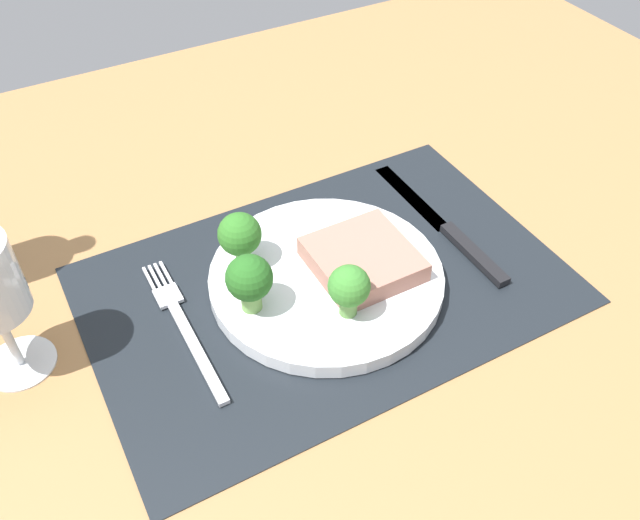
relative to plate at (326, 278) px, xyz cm
name	(u,v)px	position (x,y,z in cm)	size (l,w,h in cm)	color
ground_plane	(326,296)	(0.00, 0.00, -2.60)	(140.00, 110.00, 3.00)	#996D42
placemat	(326,285)	(0.00, 0.00, -0.95)	(47.00, 30.96, 0.30)	black
plate	(326,278)	(0.00, 0.00, 0.00)	(23.36, 23.36, 1.60)	silver
steak	(363,259)	(3.54, -1.02, 1.87)	(9.60, 9.78, 2.13)	#9E6B5B
broccoli_back_left	(349,288)	(-0.78, -5.57, 4.15)	(3.93, 3.93, 5.52)	#5B8942
broccoli_near_steak	(240,235)	(-6.62, 5.49, 4.34)	(4.33, 4.33, 5.80)	#5B8942
broccoli_near_fork	(249,280)	(-8.36, -0.65, 4.46)	(4.39, 4.39, 6.10)	#6B994C
fork	(184,326)	(-14.61, 1.42, -0.55)	(2.40, 19.20, 0.50)	silver
knife	(448,230)	(15.52, 0.53, -0.50)	(1.80, 23.00, 0.80)	black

